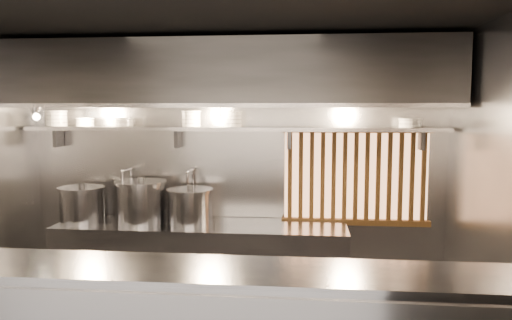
% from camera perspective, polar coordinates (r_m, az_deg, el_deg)
% --- Properties ---
extents(ceiling, '(4.50, 4.50, 0.00)m').
position_cam_1_polar(ceiling, '(3.99, -5.82, 16.10)').
color(ceiling, black).
rests_on(ceiling, wall_back).
extents(wall_back, '(4.50, 0.00, 4.50)m').
position_cam_1_polar(wall_back, '(5.45, -2.48, -1.39)').
color(wall_back, gray).
rests_on(wall_back, floor).
extents(wall_right, '(0.00, 3.00, 3.00)m').
position_cam_1_polar(wall_right, '(4.17, 26.38, -4.27)').
color(wall_right, gray).
rests_on(wall_right, floor).
extents(cooking_bench, '(3.00, 0.70, 0.90)m').
position_cam_1_polar(cooking_bench, '(5.35, -6.27, -11.99)').
color(cooking_bench, '#939398').
rests_on(cooking_bench, floor).
extents(bowl_shelf, '(4.40, 0.34, 0.04)m').
position_cam_1_polar(bowl_shelf, '(5.23, -2.78, 3.58)').
color(bowl_shelf, '#939398').
rests_on(bowl_shelf, wall_back).
extents(exhaust_hood, '(4.40, 0.81, 0.65)m').
position_cam_1_polar(exhaust_hood, '(5.02, -3.20, 9.70)').
color(exhaust_hood, '#2D2D30').
rests_on(exhaust_hood, ceiling).
extents(wood_screen, '(1.56, 0.09, 1.04)m').
position_cam_1_polar(wood_screen, '(5.37, 11.31, -1.82)').
color(wood_screen, '#FCAC71').
rests_on(wood_screen, wall_back).
extents(faucet_left, '(0.04, 0.30, 0.50)m').
position_cam_1_polar(faucet_left, '(5.62, -14.37, -2.31)').
color(faucet_left, silver).
rests_on(faucet_left, wall_back).
extents(faucet_right, '(0.04, 0.30, 0.50)m').
position_cam_1_polar(faucet_right, '(5.41, -7.40, -2.48)').
color(faucet_right, silver).
rests_on(faucet_right, wall_back).
extents(heat_lamp, '(0.25, 0.35, 0.20)m').
position_cam_1_polar(heat_lamp, '(5.41, -23.98, 5.14)').
color(heat_lamp, '#939398').
rests_on(heat_lamp, exhaust_hood).
extents(pendant_bulb, '(0.09, 0.09, 0.19)m').
position_cam_1_polar(pendant_bulb, '(5.13, -4.10, 4.44)').
color(pendant_bulb, '#2D2D30').
rests_on(pendant_bulb, exhaust_hood).
extents(stock_pot_left, '(0.52, 0.52, 0.41)m').
position_cam_1_polar(stock_pot_left, '(5.61, -19.25, -4.75)').
color(stock_pot_left, '#939398').
rests_on(stock_pot_left, cooking_bench).
extents(stock_pot_mid, '(0.63, 0.63, 0.40)m').
position_cam_1_polar(stock_pot_mid, '(5.24, -7.55, -5.23)').
color(stock_pot_mid, '#939398').
rests_on(stock_pot_mid, cooking_bench).
extents(stock_pot_right, '(0.63, 0.63, 0.48)m').
position_cam_1_polar(stock_pot_right, '(5.38, -12.99, -4.63)').
color(stock_pot_right, '#939398').
rests_on(stock_pot_right, cooking_bench).
extents(bowl_stack_0, '(0.24, 0.24, 0.17)m').
position_cam_1_polar(bowl_stack_0, '(5.83, -21.87, 4.44)').
color(bowl_stack_0, silver).
rests_on(bowl_stack_0, bowl_shelf).
extents(bowl_stack_1, '(0.20, 0.20, 0.09)m').
position_cam_1_polar(bowl_stack_1, '(5.69, -18.95, 4.13)').
color(bowl_stack_1, silver).
rests_on(bowl_stack_1, bowl_shelf).
extents(bowl_stack_2, '(0.23, 0.23, 0.09)m').
position_cam_1_polar(bowl_stack_2, '(5.53, -15.01, 4.21)').
color(bowl_stack_2, silver).
rests_on(bowl_stack_2, bowl_shelf).
extents(bowl_stack_3, '(0.21, 0.21, 0.17)m').
position_cam_1_polar(bowl_stack_3, '(5.31, -7.41, 4.71)').
color(bowl_stack_3, silver).
rests_on(bowl_stack_3, bowl_shelf).
extents(bowl_stack_4, '(0.21, 0.21, 0.17)m').
position_cam_1_polar(bowl_stack_4, '(5.23, -2.70, 4.73)').
color(bowl_stack_4, silver).
rests_on(bowl_stack_4, bowl_shelf).
extents(bowl_stack_5, '(0.24, 0.24, 0.09)m').
position_cam_1_polar(bowl_stack_5, '(5.27, 17.21, 4.07)').
color(bowl_stack_5, silver).
rests_on(bowl_stack_5, bowl_shelf).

